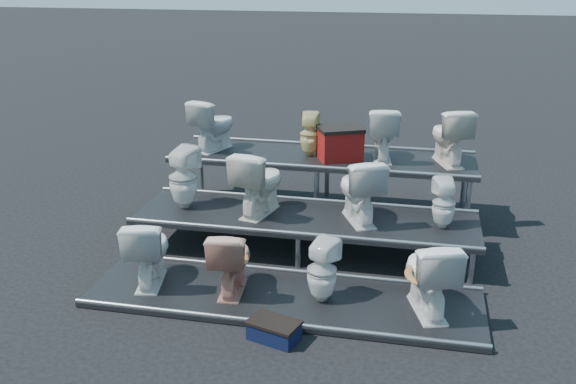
% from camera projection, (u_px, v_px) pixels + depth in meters
% --- Properties ---
extents(ground, '(80.00, 80.00, 0.00)m').
position_uv_depth(ground, '(305.00, 250.00, 8.07)').
color(ground, black).
rests_on(ground, ground).
extents(tier_front, '(4.20, 1.20, 0.06)m').
position_uv_depth(tier_front, '(283.00, 298.00, 6.86)').
color(tier_front, black).
rests_on(tier_front, ground).
extents(tier_mid, '(4.20, 1.20, 0.46)m').
position_uv_depth(tier_mid, '(305.00, 233.00, 7.99)').
color(tier_mid, black).
rests_on(tier_mid, ground).
extents(tier_back, '(4.20, 1.20, 0.86)m').
position_uv_depth(tier_back, '(322.00, 185.00, 9.12)').
color(tier_back, black).
rests_on(tier_back, ground).
extents(toilet_0, '(0.58, 0.84, 0.78)m').
position_uv_depth(toilet_0, '(148.00, 250.00, 7.01)').
color(toilet_0, silver).
rests_on(toilet_0, tier_front).
extents(toilet_1, '(0.48, 0.75, 0.73)m').
position_uv_depth(toilet_1, '(231.00, 260.00, 6.84)').
color(toilet_1, tan).
rests_on(toilet_1, tier_front).
extents(toilet_2, '(0.41, 0.41, 0.69)m').
position_uv_depth(toilet_2, '(322.00, 270.00, 6.65)').
color(toilet_2, silver).
rests_on(toilet_2, tier_front).
extents(toilet_3, '(0.68, 0.90, 0.82)m').
position_uv_depth(toilet_3, '(429.00, 274.00, 6.42)').
color(toilet_3, silver).
rests_on(toilet_3, tier_front).
extents(toilet_4, '(0.45, 0.46, 0.79)m').
position_uv_depth(toilet_4, '(183.00, 178.00, 8.08)').
color(toilet_4, silver).
rests_on(toilet_4, tier_mid).
extents(toilet_5, '(0.64, 0.89, 0.82)m').
position_uv_depth(toilet_5, '(259.00, 182.00, 7.89)').
color(toilet_5, silver).
rests_on(toilet_5, tier_mid).
extents(toilet_6, '(0.73, 0.91, 0.81)m').
position_uv_depth(toilet_6, '(359.00, 189.00, 7.65)').
color(toilet_6, silver).
rests_on(toilet_6, tier_mid).
extents(toilet_7, '(0.33, 0.34, 0.60)m').
position_uv_depth(toilet_7, '(444.00, 203.00, 7.49)').
color(toilet_7, silver).
rests_on(toilet_7, tier_mid).
extents(toilet_8, '(0.64, 0.83, 0.74)m').
position_uv_depth(toilet_8, '(214.00, 124.00, 9.15)').
color(toilet_8, silver).
rests_on(toilet_8, tier_back).
extents(toilet_9, '(0.28, 0.29, 0.61)m').
position_uv_depth(toilet_9, '(310.00, 134.00, 8.91)').
color(toilet_9, '#D8CB83').
rests_on(toilet_9, tier_back).
extents(toilet_10, '(0.50, 0.77, 0.74)m').
position_uv_depth(toilet_10, '(383.00, 133.00, 8.69)').
color(toilet_10, silver).
rests_on(toilet_10, tier_back).
extents(toilet_11, '(0.65, 0.85, 0.77)m').
position_uv_depth(toilet_11, '(449.00, 136.00, 8.51)').
color(toilet_11, silver).
rests_on(toilet_11, tier_back).
extents(red_crate, '(0.69, 0.64, 0.40)m').
position_uv_depth(red_crate, '(340.00, 145.00, 8.77)').
color(red_crate, maroon).
rests_on(red_crate, tier_back).
extents(step_stool, '(0.53, 0.40, 0.17)m').
position_uv_depth(step_stool, '(274.00, 332.00, 6.14)').
color(step_stool, black).
rests_on(step_stool, ground).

